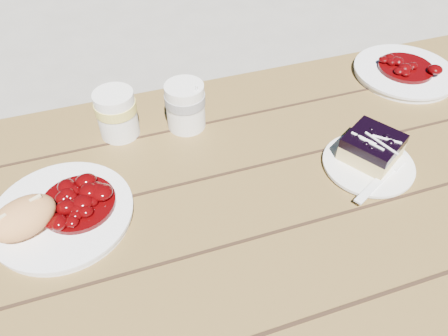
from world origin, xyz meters
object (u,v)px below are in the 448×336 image
object	(u,v)px
bread_roll	(23,218)
second_cup	(117,114)
coffee_cup	(185,106)
second_plate	(404,73)
picnic_table	(185,269)
blueberry_cake	(372,147)
dessert_plate	(368,165)
main_plate	(63,215)

from	to	relation	value
bread_roll	second_cup	bearing A→B (deg)	49.32
coffee_cup	second_plate	distance (m)	0.57
picnic_table	coffee_cup	world-z (taller)	coffee_cup
blueberry_cake	second_plate	size ratio (longest dim) A/B	0.55
second_plate	dessert_plate	bearing A→B (deg)	-135.54
main_plate	second_plate	size ratio (longest dim) A/B	1.00
bread_roll	blueberry_cake	bearing A→B (deg)	-2.19
blueberry_cake	second_cup	size ratio (longest dim) A/B	1.30
main_plate	second_cup	bearing A→B (deg)	56.22
picnic_table	second_plate	world-z (taller)	second_plate
dessert_plate	blueberry_cake	xyz separation A→B (m)	(0.01, 0.01, 0.03)
main_plate	coffee_cup	bearing A→B (deg)	33.24
picnic_table	second_cup	bearing A→B (deg)	102.46
picnic_table	bread_roll	world-z (taller)	bread_roll
picnic_table	coffee_cup	bearing A→B (deg)	71.78
blueberry_cake	picnic_table	bearing A→B (deg)	152.41
bread_roll	second_cup	distance (m)	0.29
bread_roll	dessert_plate	bearing A→B (deg)	-3.57
main_plate	second_plate	bearing A→B (deg)	13.13
main_plate	coffee_cup	world-z (taller)	coffee_cup
main_plate	coffee_cup	xyz separation A→B (m)	(0.27, 0.18, 0.04)
picnic_table	blueberry_cake	world-z (taller)	blueberry_cake
second_plate	second_cup	xyz separation A→B (m)	(-0.71, 0.00, 0.04)
second_plate	second_cup	size ratio (longest dim) A/B	2.36
second_plate	second_cup	distance (m)	0.71
second_cup	second_plate	bearing A→B (deg)	-0.22
dessert_plate	coffee_cup	xyz separation A→B (m)	(-0.30, 0.24, 0.05)
picnic_table	main_plate	world-z (taller)	main_plate
bread_roll	second_plate	world-z (taller)	bread_roll
blueberry_cake	second_plate	distance (m)	0.35
picnic_table	dessert_plate	size ratio (longest dim) A/B	11.66
second_cup	blueberry_cake	bearing A→B (deg)	-28.05
blueberry_cake	second_cup	distance (m)	0.52
picnic_table	bread_roll	xyz separation A→B (m)	(-0.25, 0.05, 0.21)
second_plate	bread_roll	bearing A→B (deg)	-166.43
coffee_cup	second_plate	bearing A→B (deg)	1.66
coffee_cup	blueberry_cake	bearing A→B (deg)	-35.42
dessert_plate	main_plate	bearing A→B (deg)	174.12
main_plate	dessert_plate	xyz separation A→B (m)	(0.58, -0.06, -0.00)
second_plate	picnic_table	bearing A→B (deg)	-157.72
main_plate	second_cup	world-z (taller)	second_cup
main_plate	bread_roll	size ratio (longest dim) A/B	2.16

